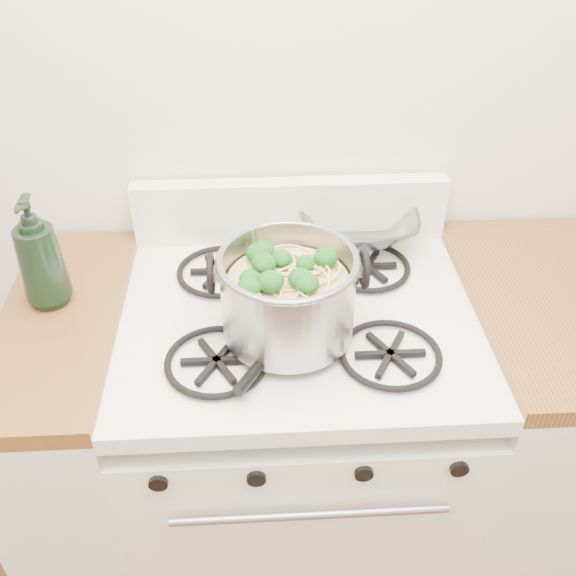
% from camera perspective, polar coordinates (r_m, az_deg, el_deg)
% --- Properties ---
extents(gas_range, '(0.76, 0.66, 0.92)m').
position_cam_1_polar(gas_range, '(1.71, 0.80, -14.48)').
color(gas_range, white).
rests_on(gas_range, ground).
extents(counter_left, '(0.25, 0.65, 0.92)m').
position_cam_1_polar(counter_left, '(1.74, -16.55, -14.06)').
color(counter_left, silver).
rests_on(counter_left, ground).
extents(stock_pot, '(0.30, 0.27, 0.19)m').
position_cam_1_polar(stock_pot, '(1.25, 0.00, -0.73)').
color(stock_pot, gray).
rests_on(stock_pot, gas_range).
extents(spatula, '(0.41, 0.42, 0.02)m').
position_cam_1_polar(spatula, '(1.33, 1.38, -2.19)').
color(spatula, black).
rests_on(spatula, gas_range).
extents(glass_bowl, '(0.12, 0.12, 0.03)m').
position_cam_1_polar(glass_bowl, '(1.60, 6.17, 5.27)').
color(glass_bowl, white).
rests_on(glass_bowl, gas_range).
extents(bottle, '(0.10, 0.10, 0.25)m').
position_cam_1_polar(bottle, '(1.40, -21.30, 2.98)').
color(bottle, black).
rests_on(bottle, counter_left).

